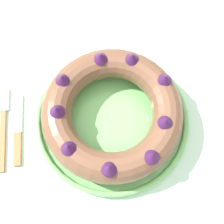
% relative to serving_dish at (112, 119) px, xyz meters
% --- Properties ---
extents(ground_plane, '(8.00, 8.00, 0.00)m').
position_rel_serving_dish_xyz_m(ground_plane, '(0.03, -0.00, -0.73)').
color(ground_plane, gray).
extents(dining_table, '(1.58, 1.13, 0.72)m').
position_rel_serving_dish_xyz_m(dining_table, '(0.03, -0.00, -0.08)').
color(dining_table, silver).
rests_on(dining_table, ground_plane).
extents(serving_dish, '(0.34, 0.34, 0.02)m').
position_rel_serving_dish_xyz_m(serving_dish, '(0.00, 0.00, 0.00)').
color(serving_dish, '#6BB760').
rests_on(serving_dish, dining_table).
extents(bundt_cake, '(0.30, 0.30, 0.08)m').
position_rel_serving_dish_xyz_m(bundt_cake, '(0.00, -0.00, 0.04)').
color(bundt_cake, brown).
rests_on(bundt_cake, serving_dish).
extents(fork, '(0.02, 0.20, 0.01)m').
position_rel_serving_dish_xyz_m(fork, '(-0.25, 0.02, -0.01)').
color(fork, '#936038').
rests_on(fork, dining_table).
extents(cake_knife, '(0.02, 0.17, 0.01)m').
position_rel_serving_dish_xyz_m(cake_knife, '(-0.21, -0.01, -0.01)').
color(cake_knife, '#936038').
rests_on(cake_knife, dining_table).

